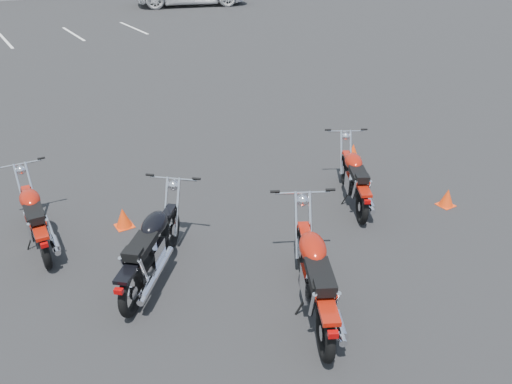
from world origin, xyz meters
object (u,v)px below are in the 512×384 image
motorcycle_rear_red (355,179)px  motorcycle_second_black (152,248)px  motorcycle_front_red (36,218)px  motorcycle_third_red (315,276)px

motorcycle_rear_red → motorcycle_second_black: bearing=-177.4°
motorcycle_front_red → motorcycle_second_black: motorcycle_second_black is taller
motorcycle_front_red → motorcycle_rear_red: (5.19, -1.62, 0.00)m
motorcycle_rear_red → motorcycle_front_red: bearing=162.6°
motorcycle_front_red → motorcycle_third_red: bearing=-52.3°
motorcycle_front_red → motorcycle_second_black: (1.22, -1.80, 0.03)m
motorcycle_second_black → motorcycle_front_red: bearing=124.2°
motorcycle_front_red → motorcycle_second_black: size_ratio=1.08×
motorcycle_second_black → motorcycle_third_red: bearing=-49.0°
motorcycle_third_red → motorcycle_rear_red: 3.11m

